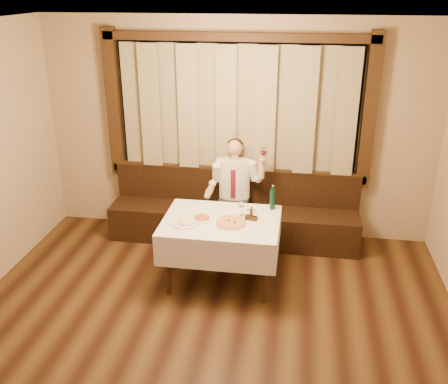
% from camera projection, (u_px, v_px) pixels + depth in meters
% --- Properties ---
extents(room, '(5.01, 6.01, 2.81)m').
position_uv_depth(room, '(208.00, 180.00, 4.47)').
color(room, black).
rests_on(room, ground).
extents(banquette, '(3.20, 0.61, 0.94)m').
position_uv_depth(banquette, '(234.00, 216.00, 6.53)').
color(banquette, black).
rests_on(banquette, ground).
extents(dining_table, '(1.27, 0.97, 0.76)m').
position_uv_depth(dining_table, '(221.00, 228.00, 5.46)').
color(dining_table, black).
rests_on(dining_table, ground).
extents(pizza, '(0.34, 0.34, 0.04)m').
position_uv_depth(pizza, '(231.00, 223.00, 5.32)').
color(pizza, white).
rests_on(pizza, dining_table).
extents(pasta_red, '(0.27, 0.27, 0.09)m').
position_uv_depth(pasta_red, '(202.00, 216.00, 5.42)').
color(pasta_red, white).
rests_on(pasta_red, dining_table).
extents(pasta_cream, '(0.28, 0.28, 0.09)m').
position_uv_depth(pasta_cream, '(186.00, 221.00, 5.30)').
color(pasta_cream, white).
rests_on(pasta_cream, dining_table).
extents(green_bottle, '(0.06, 0.06, 0.29)m').
position_uv_depth(green_bottle, '(273.00, 199.00, 5.63)').
color(green_bottle, '#115130').
rests_on(green_bottle, dining_table).
extents(table_wine_glass, '(0.06, 0.06, 0.17)m').
position_uv_depth(table_wine_glass, '(242.00, 205.00, 5.47)').
color(table_wine_glass, white).
rests_on(table_wine_glass, dining_table).
extents(cruet_caddy, '(0.14, 0.08, 0.14)m').
position_uv_depth(cruet_caddy, '(251.00, 215.00, 5.41)').
color(cruet_caddy, black).
rests_on(cruet_caddy, dining_table).
extents(seated_man, '(0.74, 0.55, 1.37)m').
position_uv_depth(seated_man, '(234.00, 184.00, 6.26)').
color(seated_man, black).
rests_on(seated_man, ground).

